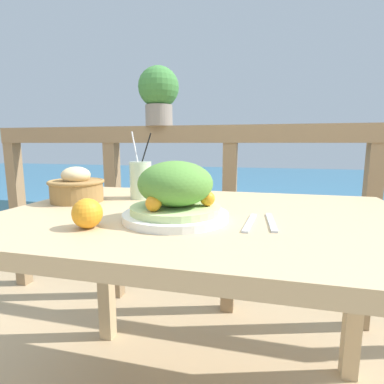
{
  "coord_description": "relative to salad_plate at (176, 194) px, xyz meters",
  "views": [
    {
      "loc": [
        0.17,
        -0.85,
        0.93
      ],
      "look_at": [
        -0.03,
        0.0,
        0.79
      ],
      "focal_mm": 28.0,
      "sensor_mm": 36.0,
      "label": 1
    }
  ],
  "objects": [
    {
      "name": "sea_backdrop",
      "position": [
        0.05,
        3.32,
        -0.57
      ],
      "size": [
        12.0,
        4.0,
        0.45
      ],
      "color": "teal",
      "rests_on": "ground_plane"
    },
    {
      "name": "patio_table",
      "position": [
        0.05,
        0.1,
        -0.16
      ],
      "size": [
        1.19,
        0.82,
        0.73
      ],
      "color": "tan",
      "rests_on": "ground_plane"
    },
    {
      "name": "knife",
      "position": [
        0.25,
        0.02,
        -0.07
      ],
      "size": [
        0.03,
        0.18,
        0.0
      ],
      "color": "silver",
      "rests_on": "patio_table"
    },
    {
      "name": "bread_basket",
      "position": [
        -0.41,
        0.16,
        -0.02
      ],
      "size": [
        0.19,
        0.19,
        0.12
      ],
      "color": "olive",
      "rests_on": "patio_table"
    },
    {
      "name": "fork",
      "position": [
        0.2,
        0.01,
        -0.07
      ],
      "size": [
        0.03,
        0.18,
        0.0
      ],
      "color": "silver",
      "rests_on": "patio_table"
    },
    {
      "name": "potted_plant",
      "position": [
        -0.34,
        0.82,
        0.4
      ],
      "size": [
        0.22,
        0.22,
        0.31
      ],
      "color": "gray",
      "rests_on": "railing_fence"
    },
    {
      "name": "railing_fence",
      "position": [
        0.05,
        0.82,
        -0.09
      ],
      "size": [
        2.8,
        0.08,
        1.02
      ],
      "color": "#937551",
      "rests_on": "ground_plane"
    },
    {
      "name": "salad_plate",
      "position": [
        0.0,
        0.0,
        0.0
      ],
      "size": [
        0.28,
        0.28,
        0.16
      ],
      "color": "white",
      "rests_on": "patio_table"
    },
    {
      "name": "orange_near_basket",
      "position": [
        -0.18,
        -0.13,
        -0.03
      ],
      "size": [
        0.07,
        0.07,
        0.07
      ],
      "color": "orange",
      "rests_on": "patio_table"
    },
    {
      "name": "drink_glass",
      "position": [
        -0.22,
        0.27,
        0.0
      ],
      "size": [
        0.09,
        0.08,
        0.25
      ],
      "color": "beige",
      "rests_on": "patio_table"
    }
  ]
}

